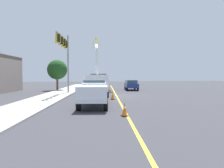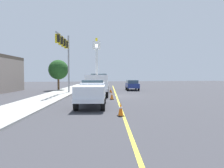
{
  "view_description": "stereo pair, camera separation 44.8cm",
  "coord_description": "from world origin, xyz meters",
  "px_view_note": "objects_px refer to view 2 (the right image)",
  "views": [
    {
      "loc": [
        -24.36,
        5.83,
        2.47
      ],
      "look_at": [
        0.83,
        0.37,
        1.4
      ],
      "focal_mm": 33.67,
      "sensor_mm": 36.0,
      "label": 1
    },
    {
      "loc": [
        -24.46,
        5.39,
        2.47
      ],
      "look_at": [
        0.83,
        0.37,
        1.4
      ],
      "focal_mm": 33.67,
      "sensor_mm": 36.0,
      "label": 2
    }
  ],
  "objects_px": {
    "traffic_cone_leading": "(121,109)",
    "passing_minivan": "(132,84)",
    "traffic_cone_mid_front": "(112,95)",
    "utility_bucket_truck": "(98,82)",
    "traffic_signal_mast": "(65,50)",
    "traffic_cone_mid_rear": "(111,90)",
    "service_pickup_truck": "(92,92)"
  },
  "relations": [
    {
      "from": "utility_bucket_truck",
      "to": "traffic_cone_leading",
      "type": "relative_size",
      "value": 10.01
    },
    {
      "from": "utility_bucket_truck",
      "to": "traffic_signal_mast",
      "type": "relative_size",
      "value": 1.08
    },
    {
      "from": "traffic_cone_leading",
      "to": "traffic_cone_mid_rear",
      "type": "distance_m",
      "value": 17.64
    },
    {
      "from": "service_pickup_truck",
      "to": "traffic_cone_leading",
      "type": "xyz_separation_m",
      "value": [
        -4.19,
        -1.34,
        -0.7
      ]
    },
    {
      "from": "traffic_cone_mid_rear",
      "to": "traffic_signal_mast",
      "type": "relative_size",
      "value": 0.09
    },
    {
      "from": "service_pickup_truck",
      "to": "passing_minivan",
      "type": "distance_m",
      "value": 19.15
    },
    {
      "from": "traffic_cone_leading",
      "to": "traffic_cone_mid_front",
      "type": "bearing_deg",
      "value": -7.66
    },
    {
      "from": "service_pickup_truck",
      "to": "traffic_cone_mid_rear",
      "type": "bearing_deg",
      "value": -17.08
    },
    {
      "from": "service_pickup_truck",
      "to": "passing_minivan",
      "type": "relative_size",
      "value": 1.16
    },
    {
      "from": "service_pickup_truck",
      "to": "utility_bucket_truck",
      "type": "bearing_deg",
      "value": -10.38
    },
    {
      "from": "traffic_cone_mid_rear",
      "to": "traffic_cone_mid_front",
      "type": "bearing_deg",
      "value": 169.91
    },
    {
      "from": "traffic_cone_leading",
      "to": "traffic_signal_mast",
      "type": "height_order",
      "value": "traffic_signal_mast"
    },
    {
      "from": "utility_bucket_truck",
      "to": "service_pickup_truck",
      "type": "distance_m",
      "value": 9.77
    },
    {
      "from": "service_pickup_truck",
      "to": "traffic_cone_mid_rear",
      "type": "distance_m",
      "value": 13.87
    },
    {
      "from": "service_pickup_truck",
      "to": "traffic_signal_mast",
      "type": "height_order",
      "value": "traffic_signal_mast"
    },
    {
      "from": "traffic_cone_mid_rear",
      "to": "passing_minivan",
      "type": "bearing_deg",
      "value": -48.18
    },
    {
      "from": "utility_bucket_truck",
      "to": "traffic_cone_mid_front",
      "type": "relative_size",
      "value": 9.67
    },
    {
      "from": "traffic_cone_mid_front",
      "to": "traffic_signal_mast",
      "type": "relative_size",
      "value": 0.11
    },
    {
      "from": "utility_bucket_truck",
      "to": "traffic_signal_mast",
      "type": "distance_m",
      "value": 5.83
    },
    {
      "from": "passing_minivan",
      "to": "traffic_cone_mid_front",
      "type": "distance_m",
      "value": 14.05
    },
    {
      "from": "passing_minivan",
      "to": "traffic_cone_mid_front",
      "type": "height_order",
      "value": "passing_minivan"
    },
    {
      "from": "service_pickup_truck",
      "to": "traffic_cone_leading",
      "type": "relative_size",
      "value": 6.92
    },
    {
      "from": "traffic_cone_mid_rear",
      "to": "traffic_signal_mast",
      "type": "xyz_separation_m",
      "value": [
        -2.33,
        6.31,
        5.3
      ]
    },
    {
      "from": "utility_bucket_truck",
      "to": "service_pickup_truck",
      "type": "bearing_deg",
      "value": 169.62
    },
    {
      "from": "service_pickup_truck",
      "to": "traffic_cone_leading",
      "type": "height_order",
      "value": "service_pickup_truck"
    },
    {
      "from": "utility_bucket_truck",
      "to": "passing_minivan",
      "type": "height_order",
      "value": "utility_bucket_truck"
    },
    {
      "from": "passing_minivan",
      "to": "traffic_cone_mid_rear",
      "type": "xyz_separation_m",
      "value": [
        -3.94,
        4.4,
        -0.63
      ]
    },
    {
      "from": "traffic_cone_leading",
      "to": "passing_minivan",
      "type": "bearing_deg",
      "value": -18.45
    },
    {
      "from": "traffic_signal_mast",
      "to": "service_pickup_truck",
      "type": "bearing_deg",
      "value": -168.36
    },
    {
      "from": "passing_minivan",
      "to": "traffic_cone_leading",
      "type": "bearing_deg",
      "value": 161.55
    },
    {
      "from": "traffic_cone_leading",
      "to": "traffic_cone_mid_rear",
      "type": "xyz_separation_m",
      "value": [
        17.43,
        -2.72,
        -0.07
      ]
    },
    {
      "from": "traffic_cone_leading",
      "to": "traffic_cone_mid_front",
      "type": "height_order",
      "value": "traffic_cone_mid_front"
    }
  ]
}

